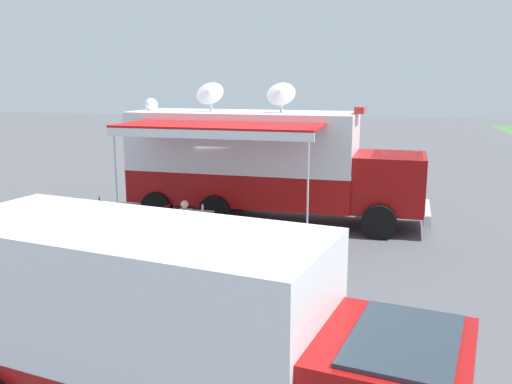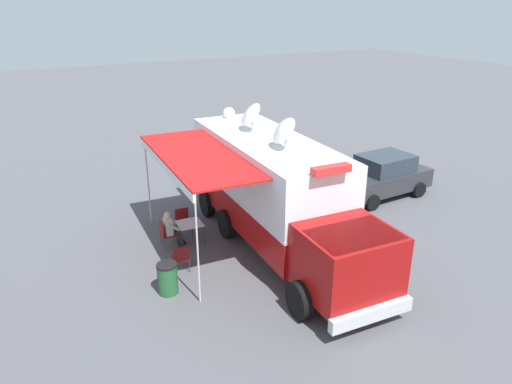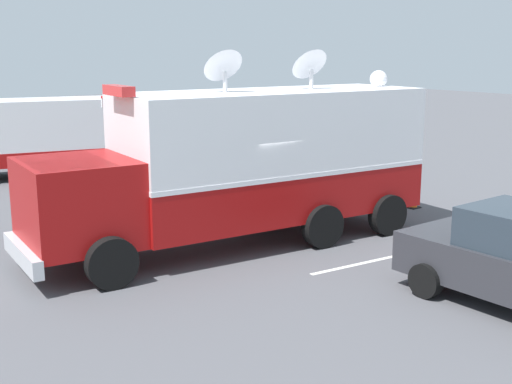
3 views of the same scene
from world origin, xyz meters
name	(u,v)px [view 1 (image 1 of 3)]	position (x,y,z in m)	size (l,w,h in m)	color
ground_plane	(243,218)	(0.00, 0.00, 0.00)	(100.00, 100.00, 0.00)	#515156
lot_stripe	(223,199)	(-2.74, -1.40, 0.00)	(0.12, 4.80, 0.01)	silver
command_truck	(265,161)	(0.09, 0.74, 1.95)	(5.26, 9.64, 4.53)	#9E0F0F
folding_table	(197,215)	(2.48, -0.82, 0.67)	(0.85, 0.85, 0.73)	silver
water_bottle	(203,208)	(2.31, -0.70, 0.83)	(0.07, 0.07, 0.22)	silver
folding_chair_at_table	(184,227)	(3.28, -0.95, 0.51)	(0.51, 0.51, 0.87)	maroon
folding_chair_beside_table	(170,218)	(2.40, -1.67, 0.51)	(0.51, 0.51, 0.87)	maroon
folding_chair_spare_by_truck	(244,232)	(3.41, 0.78, 0.51)	(0.55, 0.55, 0.87)	maroon
seated_responder	(186,221)	(3.09, -0.94, 0.65)	(0.68, 0.58, 1.25)	silver
trash_bin	(271,244)	(4.14, 1.65, 0.46)	(0.57, 0.57, 0.91)	#235B33
traffic_cone	(99,204)	(0.08, -5.10, 0.28)	(0.36, 0.36, 0.58)	black
support_truck	(167,329)	(11.11, 1.48, 1.39)	(3.50, 7.08, 2.70)	white
car_behind_truck	(255,164)	(-6.04, -0.81, 0.88)	(4.25, 2.12, 1.76)	#2D2D33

